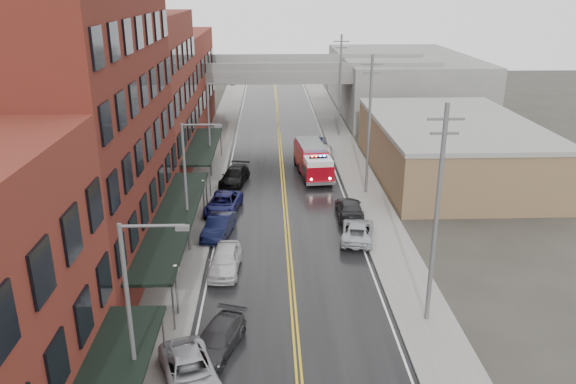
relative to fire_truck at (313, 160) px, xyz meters
name	(u,v)px	position (x,y,z in m)	size (l,w,h in m)	color
road	(286,216)	(-2.91, -10.23, -1.57)	(11.00, 160.00, 0.02)	black
sidewalk_left	(193,217)	(-10.21, -10.23, -1.51)	(3.00, 160.00, 0.15)	slate
sidewalk_right	(377,214)	(4.39, -10.23, -1.51)	(3.00, 160.00, 0.15)	slate
curb_left	(214,216)	(-8.56, -10.23, -1.51)	(0.30, 160.00, 0.15)	gray
curb_right	(357,215)	(2.74, -10.23, -1.51)	(0.30, 160.00, 0.15)	gray
brick_building_b	(73,128)	(-16.21, -17.23, 7.42)	(9.00, 20.00, 18.00)	#551816
brick_building_c	(137,99)	(-16.21, 0.27, 5.92)	(9.00, 15.00, 15.00)	maroon
brick_building_far	(169,84)	(-16.21, 17.77, 4.42)	(9.00, 20.00, 12.00)	maroon
tan_building	(450,150)	(13.09, -0.23, 0.92)	(14.00, 22.00, 5.00)	brown
right_far_block	(401,83)	(15.09, 29.77, 2.42)	(18.00, 30.00, 8.00)	slate
awning_1	(175,217)	(-10.40, -17.23, 1.41)	(2.60, 18.00, 3.09)	black
awning_2	(203,146)	(-10.39, 0.27, 1.40)	(2.60, 13.00, 3.09)	black
globe_lamp_1	(176,278)	(-9.31, -24.23, 0.73)	(0.44, 0.44, 3.12)	#59595B
globe_lamp_2	(203,190)	(-9.31, -10.23, 0.73)	(0.44, 0.44, 3.12)	#59595B
street_lamp_0	(136,314)	(-9.45, -32.23, 3.60)	(2.64, 0.22, 9.00)	#59595B
street_lamp_1	(189,180)	(-9.45, -16.23, 3.60)	(2.64, 0.22, 9.00)	#59595B
street_lamp_2	(212,124)	(-9.45, -0.23, 3.60)	(2.64, 0.22, 9.00)	#59595B
utility_pole_0	(437,214)	(4.29, -25.23, 4.72)	(1.80, 0.24, 12.00)	#59595B
utility_pole_1	(369,123)	(4.29, -5.23, 4.72)	(1.80, 0.24, 12.00)	#59595B
utility_pole_2	(340,84)	(4.29, 14.77, 4.72)	(1.80, 0.24, 12.00)	#59595B
overpass	(278,78)	(-2.91, 21.77, 4.40)	(40.00, 10.00, 7.50)	slate
fire_truck	(313,160)	(0.00, 0.00, 0.00)	(3.87, 8.22, 2.92)	maroon
parked_car_left_2	(190,372)	(-7.91, -30.03, -0.89)	(2.29, 4.96, 1.38)	#AAACB2
parked_car_left_3	(217,340)	(-6.90, -27.57, -0.91)	(1.88, 4.61, 1.34)	#2A2A2D
parked_car_left_4	(225,260)	(-7.07, -19.16, -0.79)	(1.87, 4.65, 1.58)	silver
parked_car_left_5	(219,226)	(-7.91, -13.71, -0.83)	(1.59, 4.56, 1.50)	black
parked_car_left_6	(223,204)	(-7.91, -9.10, -0.85)	(2.41, 5.23, 1.45)	#14164D
parked_car_left_7	(235,176)	(-7.37, -2.21, -0.83)	(2.09, 5.15, 1.49)	black
parked_car_right_0	(357,231)	(2.09, -14.69, -0.91)	(2.22, 4.82, 1.34)	#ACAFB4
parked_car_right_1	(349,208)	(2.09, -10.43, -0.87)	(2.01, 4.93, 1.43)	#242426
parked_car_right_2	(325,151)	(1.73, 5.97, -0.85)	(1.73, 4.30, 1.47)	silver
parked_car_right_3	(316,143)	(1.14, 9.19, -0.86)	(1.54, 4.40, 1.45)	black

